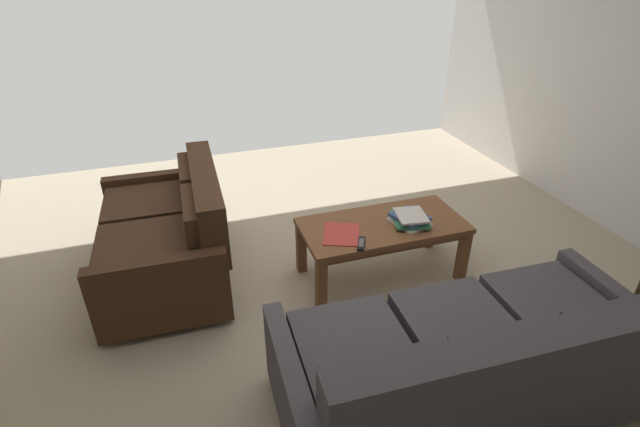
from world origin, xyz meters
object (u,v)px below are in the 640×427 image
sofa_main (471,363)px  coffee_table (382,231)px  book_stack (410,218)px  tv_remote (361,244)px  loose_magazine (342,234)px  loveseat_near (169,235)px

sofa_main → coffee_table: sofa_main is taller
book_stack → tv_remote: (0.46, 0.16, -0.03)m
tv_remote → loose_magazine: (0.08, -0.17, -0.01)m
tv_remote → loveseat_near: bearing=-29.9°
coffee_table → tv_remote: size_ratio=7.49×
loveseat_near → book_stack: size_ratio=4.21×
tv_remote → loose_magazine: bearing=-64.7°
loveseat_near → coffee_table: bearing=161.8°
sofa_main → book_stack: bearing=-102.5°
coffee_table → loose_magazine: bearing=8.1°
loose_magazine → tv_remote: bearing=137.4°
coffee_table → loose_magazine: (0.35, 0.05, 0.07)m
coffee_table → tv_remote: tv_remote is taller
loose_magazine → book_stack: bearing=-158.6°
loveseat_near → book_stack: (-1.71, 0.56, 0.14)m
loveseat_near → coffee_table: 1.60m
book_stack → tv_remote: 0.48m
sofa_main → coffee_table: 1.28m
loveseat_near → loose_magazine: loveseat_near is taller
book_stack → coffee_table: bearing=-16.7°
sofa_main → tv_remote: bearing=-80.1°
sofa_main → loveseat_near: size_ratio=1.41×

